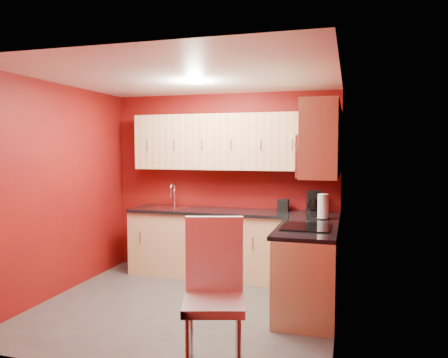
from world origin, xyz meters
The scene contains 21 objects.
floor centered at (0.00, 0.00, 0.00)m, with size 3.20×3.20×0.00m, color #494744.
ceiling centered at (0.00, 0.00, 2.50)m, with size 3.20×3.20×0.00m, color white.
wall_back centered at (0.00, 1.50, 1.25)m, with size 3.20×3.20×0.00m, color maroon.
wall_front centered at (0.00, -1.50, 1.25)m, with size 3.20×3.20×0.00m, color maroon.
wall_left centered at (-1.60, 0.00, 1.25)m, with size 3.00×3.00×0.00m, color maroon.
wall_right centered at (1.60, 0.00, 1.25)m, with size 3.00×3.00×0.00m, color maroon.
base_cabinets_back centered at (0.20, 1.20, 0.43)m, with size 2.80×0.60×0.87m, color tan.
base_cabinets_right centered at (1.30, 0.25, 0.43)m, with size 0.60×1.30×0.87m, color tan.
countertop_back centered at (0.20, 1.19, 0.89)m, with size 2.80×0.63×0.04m, color black.
countertop_right centered at (1.29, 0.23, 0.89)m, with size 0.63×1.27×0.04m, color black.
upper_cabinets_back centered at (0.20, 1.32, 1.83)m, with size 2.80×0.35×0.75m, color tan.
upper_cabinets_right centered at (1.42, 0.44, 1.89)m, with size 0.35×1.55×0.75m.
microwave centered at (1.39, 0.20, 1.66)m, with size 0.42×0.76×0.42m.
cooktop centered at (1.28, 0.20, 0.92)m, with size 0.50×0.55×0.01m, color black.
sink centered at (-0.70, 1.20, 0.94)m, with size 0.52×0.42×0.35m.
dishwasher_front centered at (-0.05, 0.91, 0.43)m, with size 0.60×0.02×0.82m, color black.
downlight centered at (0.00, 0.30, 2.48)m, with size 0.20×0.20×0.01m, color white.
coffee_maker centered at (1.28, 1.28, 1.05)m, with size 0.17×0.23×0.28m, color black, non-canonical shape.
napkin_holder centered at (0.87, 1.33, 0.99)m, with size 0.14×0.14×0.15m, color black, non-canonical shape.
paper_towel centered at (1.41, 0.81, 1.06)m, with size 0.17×0.17×0.29m, color silver, non-canonical shape.
dining_chair centered at (0.70, -1.20, 0.59)m, with size 0.48×0.50×1.18m, color silver, non-canonical shape.
Camera 1 is at (1.71, -4.39, 1.74)m, focal length 35.00 mm.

